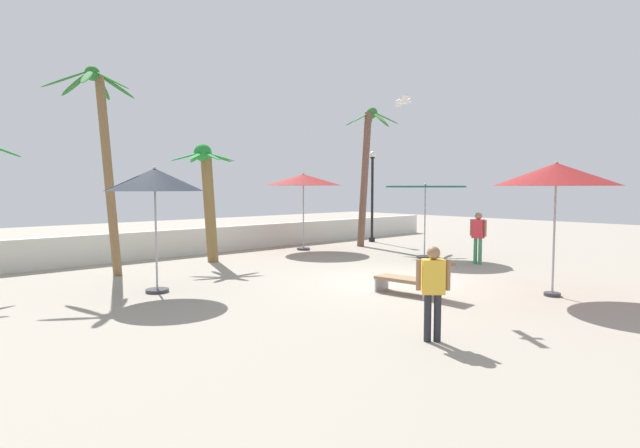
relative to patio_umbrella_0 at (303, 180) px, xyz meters
The scene contains 14 objects.
ground_plane 8.10m from the patio_umbrella_0, 111.39° to the right, with size 56.00×56.00×0.00m, color #9E9384.
boundary_wall 4.04m from the patio_umbrella_0, 147.21° to the left, with size 25.20×0.30×0.98m, color silver.
patio_umbrella_0 is the anchor object (origin of this frame).
patio_umbrella_1 8.97m from the patio_umbrella_0, 154.26° to the right, with size 2.29×2.29×3.02m.
patio_umbrella_2 10.69m from the patio_umbrella_0, 98.02° to the right, with size 2.78×2.78×3.13m.
patio_umbrella_3 5.05m from the patio_umbrella_0, 71.67° to the right, with size 2.80×2.80×2.67m.
palm_tree_1 4.65m from the patio_umbrella_0, behind, with size 2.13×2.12×3.99m.
palm_tree_2 8.25m from the patio_umbrella_0, behind, with size 2.55×2.42×5.84m.
palm_tree_3 3.19m from the patio_umbrella_0, 13.24° to the right, with size 2.31×2.11×5.99m.
lamp_post_1 4.40m from the patio_umbrella_0, ahead, with size 0.30×0.30×4.20m.
lounge_chair_0 9.47m from the patio_umbrella_0, 114.59° to the right, with size 0.76×1.93×0.84m.
guest_0 12.68m from the patio_umbrella_0, 121.26° to the right, with size 0.42×0.42×1.58m.
guest_1 7.25m from the patio_umbrella_0, 76.12° to the right, with size 0.29×0.56×1.72m.
seagull_0 9.24m from the patio_umbrella_0, 116.36° to the right, with size 0.70×0.80×0.16m.
Camera 1 is at (-10.69, -8.42, 2.54)m, focal length 28.57 mm.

